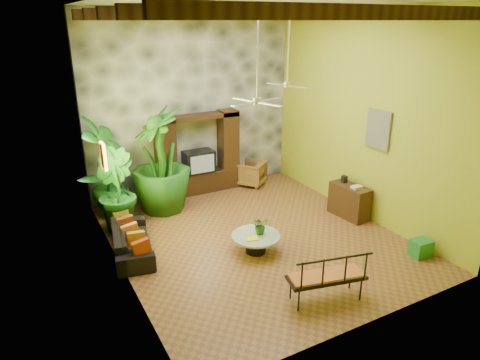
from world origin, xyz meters
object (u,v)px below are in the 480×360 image
coffee_table (256,241)px  entertainment_center (198,160)px  wicker_armchair (251,173)px  tall_plant_c (160,160)px  ceiling_fan_front (257,90)px  tall_plant_a (105,168)px  green_bin (421,248)px  iron_bench (330,275)px  side_console (349,201)px  ceiling_fan_back (287,76)px  tall_plant_b (115,191)px  sofa (132,241)px

coffee_table → entertainment_center: bearing=85.2°
wicker_armchair → tall_plant_c: size_ratio=0.29×
ceiling_fan_front → tall_plant_a: 4.48m
coffee_table → green_bin: (2.97, -1.80, -0.07)m
tall_plant_a → iron_bench: 6.06m
tall_plant_c → coffee_table: tall_plant_c is taller
wicker_armchair → coffee_table: bearing=23.2°
iron_bench → side_console: iron_bench is taller
side_console → green_bin: (0.00, -2.22, -0.23)m
coffee_table → side_console: (2.97, 0.42, 0.16)m
entertainment_center → tall_plant_c: (-1.33, -0.70, 0.39)m
ceiling_fan_front → ceiling_fan_back: bearing=41.6°
wicker_armchair → side_console: (1.06, -3.13, 0.05)m
tall_plant_b → tall_plant_c: bearing=24.5°
sofa → ceiling_fan_back: bearing=-71.8°
ceiling_fan_front → green_bin: 4.75m
ceiling_fan_front → iron_bench: ceiling_fan_front is taller
iron_bench → ceiling_fan_front: bearing=105.9°
entertainment_center → side_console: bearing=-51.6°
ceiling_fan_back → green_bin: (1.05, -3.63, -3.22)m
ceiling_fan_back → green_bin: size_ratio=4.46×
iron_bench → sofa: bearing=140.5°
coffee_table → tall_plant_b: bearing=133.4°
tall_plant_b → iron_bench: tall_plant_b is taller
tall_plant_b → tall_plant_a: bearing=90.0°
wicker_armchair → iron_bench: 5.90m
ceiling_fan_back → tall_plant_b: bearing=171.4°
tall_plant_a → coffee_table: size_ratio=2.47×
tall_plant_a → entertainment_center: bearing=9.4°
tall_plant_a → tall_plant_c: bearing=-11.0°
tall_plant_a → tall_plant_b: tall_plant_a is taller
tall_plant_a → wicker_armchair: bearing=3.0°
ceiling_fan_back → sofa: ceiling_fan_back is taller
ceiling_fan_back → tall_plant_a: ceiling_fan_back is taller
ceiling_fan_front → iron_bench: bearing=-87.1°
green_bin → coffee_table: bearing=148.7°
sofa → side_console: size_ratio=1.87×
iron_bench → ceiling_fan_back: bearing=79.9°
ceiling_fan_back → tall_plant_b: ceiling_fan_back is taller
tall_plant_c → green_bin: size_ratio=6.51×
entertainment_center → tall_plant_b: bearing=-154.0°
ceiling_fan_back → green_bin: 4.96m
ceiling_fan_back → coffee_table: ceiling_fan_back is taller
wicker_armchair → green_bin: 5.45m
entertainment_center → tall_plant_c: 1.55m
sofa → side_console: 5.36m
wicker_armchair → tall_plant_a: (-4.24, -0.22, 0.92)m
ceiling_fan_front → tall_plant_a: (-2.45, 3.10, -2.11)m
sofa → green_bin: 6.11m
ceiling_fan_front → green_bin: (2.85, -2.03, -3.22)m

